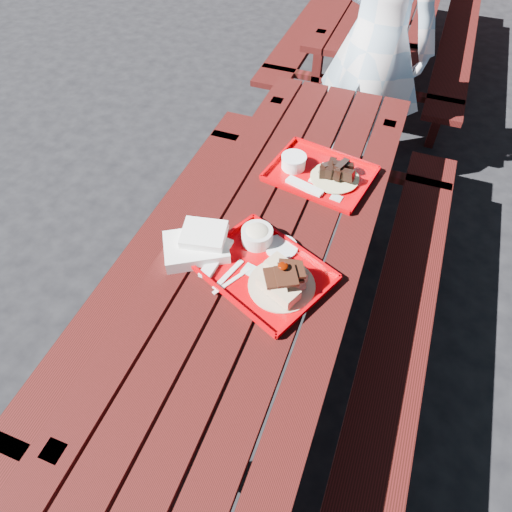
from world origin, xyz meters
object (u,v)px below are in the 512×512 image
(person, at_px, (377,42))
(far_tray, at_px, (318,173))
(picnic_table_near, at_px, (269,270))
(picnic_table_far, at_px, (388,11))
(near_tray, at_px, (267,264))

(person, bearing_deg, far_tray, 102.08)
(picnic_table_near, xyz_separation_m, picnic_table_far, (0.00, 2.80, 0.00))
(picnic_table_far, bearing_deg, far_tray, -88.23)
(picnic_table_near, relative_size, far_tray, 4.92)
(picnic_table_near, bearing_deg, picnic_table_far, 90.00)
(person, bearing_deg, picnic_table_near, 99.73)
(picnic_table_near, height_order, far_tray, far_tray)
(picnic_table_near, distance_m, near_tray, 0.27)
(picnic_table_far, height_order, near_tray, near_tray)
(picnic_table_near, relative_size, person, 1.33)
(near_tray, relative_size, person, 0.31)
(near_tray, distance_m, far_tray, 0.58)
(picnic_table_far, height_order, person, person)
(near_tray, xyz_separation_m, person, (0.06, 1.62, 0.12))
(picnic_table_far, relative_size, far_tray, 4.92)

